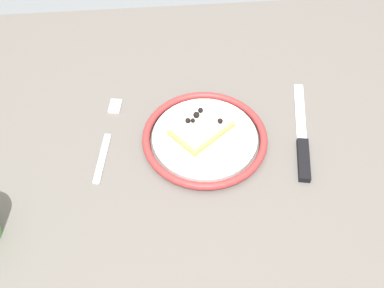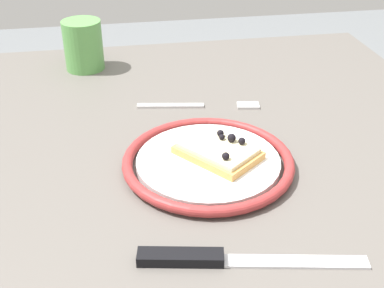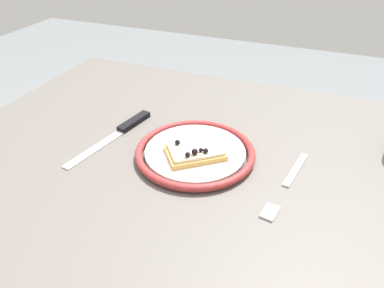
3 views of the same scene
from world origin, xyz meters
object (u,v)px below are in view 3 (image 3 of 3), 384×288
at_px(plate, 195,152).
at_px(fork, 287,184).
at_px(dining_table, 188,203).
at_px(knife, 124,129).
at_px(pizza_slice_near, 195,151).

relative_size(plate, fork, 1.14).
height_order(dining_table, plate, plate).
distance_m(plate, knife, 0.18).
bearing_deg(knife, dining_table, 162.48).
bearing_deg(plate, knife, -10.05).
bearing_deg(pizza_slice_near, plate, -70.04).
xyz_separation_m(pizza_slice_near, fork, (-0.17, 0.01, -0.02)).
relative_size(pizza_slice_near, fork, 0.63).
bearing_deg(knife, pizza_slice_near, 165.74).
relative_size(dining_table, plate, 4.31).
xyz_separation_m(knife, fork, (-0.35, 0.05, -0.00)).
xyz_separation_m(pizza_slice_near, knife, (0.18, -0.05, -0.02)).
distance_m(pizza_slice_near, knife, 0.19).
xyz_separation_m(dining_table, knife, (0.17, -0.05, 0.11)).
bearing_deg(dining_table, fork, -179.79).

